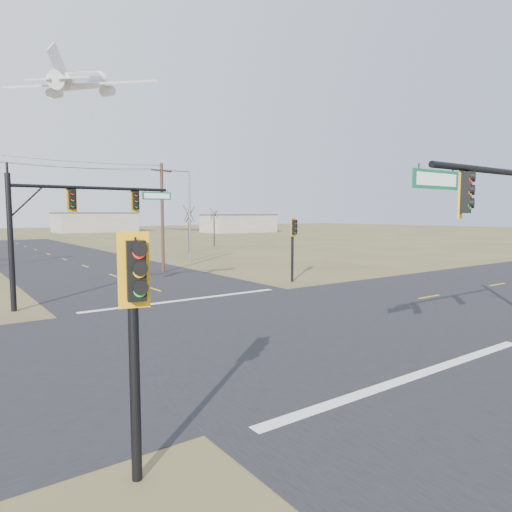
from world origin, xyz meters
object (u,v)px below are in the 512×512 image
Objects in this scene: mast_arm_far at (73,212)px; pedestal_signal_sw at (136,303)px; utility_pole_near at (162,216)px; bare_tree_d at (214,214)px; bare_tree_c at (189,213)px; streetlight_a at (188,210)px; pedestal_signal_ne at (294,235)px.

mast_arm_far reaches higher than pedestal_signal_sw.
utility_pole_near is 30.64m from bare_tree_d.
mast_arm_far is at bearing -130.25° from bare_tree_d.
pedestal_signal_sw is 0.51× the size of utility_pole_near.
mast_arm_far is 31.79m from bare_tree_c.
bare_tree_c is (4.24, 7.95, -0.35)m from streetlight_a.
pedestal_signal_ne is at bearing 58.47° from pedestal_signal_sw.
pedestal_signal_ne is 26.08m from bare_tree_c.
streetlight_a is (0.70, 17.62, 1.91)m from pedestal_signal_ne.
mast_arm_far is at bearing 161.33° from pedestal_signal_ne.
pedestal_signal_ne is at bearing -100.94° from bare_tree_c.
bare_tree_d is (19.08, 23.97, 0.18)m from utility_pole_near.
bare_tree_c is at bearing 55.75° from utility_pole_near.
streetlight_a is at bearing -127.77° from bare_tree_d.
mast_arm_far reaches higher than bare_tree_c.
pedestal_signal_ne is 25.07m from pedestal_signal_sw.
pedestal_signal_ne is at bearing -111.74° from bare_tree_d.
streetlight_a reaches higher than bare_tree_c.
pedestal_signal_sw is at bearing -115.08° from utility_pole_near.
pedestal_signal_sw is (-18.27, -17.16, -0.02)m from pedestal_signal_ne.
pedestal_signal_sw is 30.51m from utility_pole_near.
pedestal_signal_ne is at bearing -62.89° from utility_pole_near.
utility_pole_near is 1.44× the size of bare_tree_c.
pedestal_signal_sw is 39.66m from streetlight_a.
utility_pole_near reaches higher than bare_tree_c.
utility_pole_near reaches higher than pedestal_signal_sw.
pedestal_signal_sw is at bearing -121.81° from bare_tree_d.
streetlight_a reaches higher than utility_pole_near.
utility_pole_near is at bearing 101.06° from pedestal_signal_ne.
streetlight_a is 21.27m from bare_tree_d.
bare_tree_d is (28.57, 33.74, -0.11)m from mast_arm_far.
streetlight_a is at bearing 49.81° from utility_pole_near.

